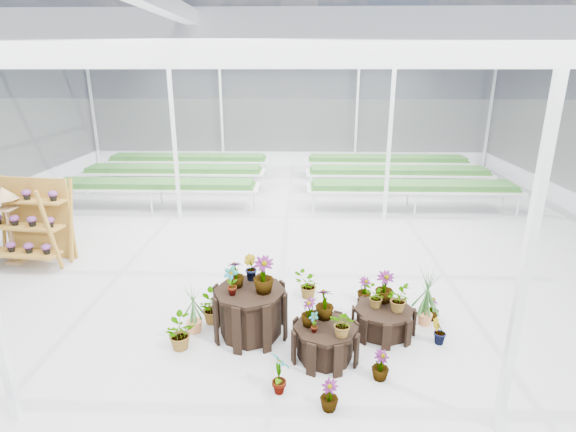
{
  "coord_description": "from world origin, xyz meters",
  "views": [
    {
      "loc": [
        0.56,
        -8.5,
        4.2
      ],
      "look_at": [
        0.3,
        0.34,
        1.3
      ],
      "focal_mm": 28.0,
      "sensor_mm": 36.0,
      "label": 1
    }
  ],
  "objects_px": {
    "plinth_low": "(383,321)",
    "shelf_rack": "(26,224)",
    "plinth_mid": "(325,342)",
    "bird_table": "(9,226)",
    "plinth_tall": "(250,312)"
  },
  "relations": [
    {
      "from": "plinth_low",
      "to": "shelf_rack",
      "type": "distance_m",
      "value": 7.93
    },
    {
      "from": "plinth_mid",
      "to": "bird_table",
      "type": "bearing_deg",
      "value": 154.22
    },
    {
      "from": "plinth_mid",
      "to": "shelf_rack",
      "type": "bearing_deg",
      "value": 152.96
    },
    {
      "from": "shelf_rack",
      "to": "bird_table",
      "type": "relative_size",
      "value": 1.07
    },
    {
      "from": "plinth_tall",
      "to": "shelf_rack",
      "type": "bearing_deg",
      "value": 152.86
    },
    {
      "from": "plinth_mid",
      "to": "plinth_low",
      "type": "height_order",
      "value": "plinth_mid"
    },
    {
      "from": "plinth_tall",
      "to": "plinth_low",
      "type": "height_order",
      "value": "plinth_tall"
    },
    {
      "from": "plinth_low",
      "to": "bird_table",
      "type": "distance_m",
      "value": 8.29
    },
    {
      "from": "plinth_tall",
      "to": "plinth_low",
      "type": "distance_m",
      "value": 2.21
    },
    {
      "from": "plinth_mid",
      "to": "plinth_low",
      "type": "bearing_deg",
      "value": 34.99
    },
    {
      "from": "shelf_rack",
      "to": "bird_table",
      "type": "height_order",
      "value": "shelf_rack"
    },
    {
      "from": "bird_table",
      "to": "plinth_tall",
      "type": "bearing_deg",
      "value": -50.17
    },
    {
      "from": "plinth_tall",
      "to": "plinth_low",
      "type": "relative_size",
      "value": 1.19
    },
    {
      "from": "plinth_tall",
      "to": "plinth_mid",
      "type": "distance_m",
      "value": 1.35
    },
    {
      "from": "plinth_low",
      "to": "plinth_mid",
      "type": "bearing_deg",
      "value": -145.01
    }
  ]
}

